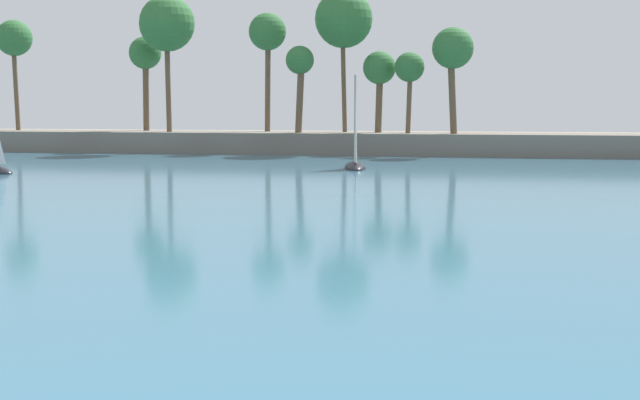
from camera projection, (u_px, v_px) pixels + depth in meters
sea at (413, 164)px, 61.21m from camera, size 220.00×102.25×0.06m
palm_headland at (360, 108)px, 72.69m from camera, size 107.98×6.83×13.46m
sailboat_near_shore at (355, 160)px, 56.85m from camera, size 2.14×4.57×6.37m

